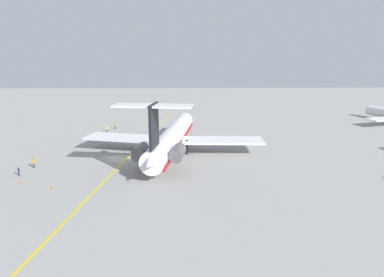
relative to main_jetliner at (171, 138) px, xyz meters
name	(u,v)px	position (x,y,z in m)	size (l,w,h in m)	color
ground	(117,159)	(3.12, -10.34, -3.31)	(291.08, 291.08, 0.00)	gray
main_jetliner	(171,138)	(0.00, 0.00, 0.00)	(41.65, 36.92, 12.14)	silver
ground_crew_near_nose	(33,162)	(8.51, -23.89, -2.16)	(0.37, 0.33, 1.82)	black
ground_crew_near_tail	(107,128)	(-20.18, -17.16, -2.22)	(0.27, 0.39, 1.72)	black
ground_crew_portside	(19,170)	(12.78, -24.52, -2.27)	(0.26, 0.39, 1.65)	black
ground_crew_starboard	(115,125)	(-24.15, -15.85, -2.15)	(0.29, 0.43, 1.83)	black
safety_cone_nose	(21,182)	(16.28, -22.62, -3.04)	(0.40, 0.40, 0.55)	#EA590F
safety_cone_wingtip	(137,129)	(-22.36, -9.75, -3.04)	(0.40, 0.40, 0.55)	#EA590F
safety_cone_tail	(52,187)	(18.50, -17.01, -3.04)	(0.40, 0.40, 0.55)	#EA590F
taxiway_centreline	(132,152)	(-1.16, -7.98, -3.31)	(94.06, 0.36, 0.01)	gold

